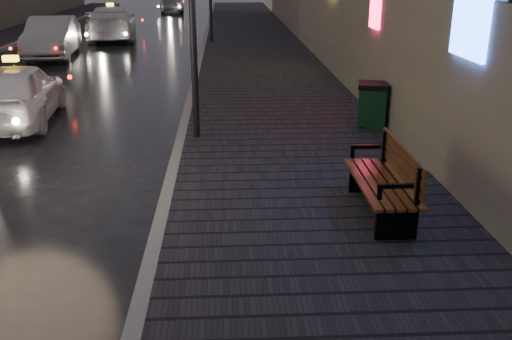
{
  "coord_description": "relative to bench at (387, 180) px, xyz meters",
  "views": [
    {
      "loc": [
        2.5,
        -5.91,
        3.69
      ],
      "look_at": [
        2.91,
        1.87,
        0.85
      ],
      "focal_mm": 40.0,
      "sensor_mm": 36.0,
      "label": 1
    }
  ],
  "objects": [
    {
      "name": "car_far",
      "position": [
        -6.46,
        38.79,
        0.07
      ],
      "size": [
        2.25,
        4.56,
        1.49
      ],
      "primitive_type": "imported",
      "rotation": [
        0.0,
        0.0,
        3.26
      ],
      "color": "#9899A0",
      "rests_on": "ground"
    },
    {
      "name": "curb_far",
      "position": [
        -12.25,
        19.19,
        -0.6
      ],
      "size": [
        0.2,
        58.0,
        0.15
      ],
      "primitive_type": "cube",
      "color": "slate",
      "rests_on": "ground"
    },
    {
      "name": "bench",
      "position": [
        0.0,
        0.0,
        0.0
      ],
      "size": [
        0.71,
        2.06,
        1.05
      ],
      "rotation": [
        0.0,
        0.0,
        -0.0
      ],
      "color": "black",
      "rests_on": "sidewalk"
    },
    {
      "name": "sidewalk",
      "position": [
        -0.95,
        19.19,
        -0.6
      ],
      "size": [
        4.6,
        58.0,
        0.15
      ],
      "primitive_type": "cube",
      "color": "black",
      "rests_on": "ground"
    },
    {
      "name": "trash_bin",
      "position": [
        0.95,
        4.77,
        -0.01
      ],
      "size": [
        0.79,
        0.79,
        1.01
      ],
      "rotation": [
        0.0,
        0.0,
        -0.23
      ],
      "color": "black",
      "rests_on": "sidewalk"
    },
    {
      "name": "ground",
      "position": [
        -4.85,
        -1.81,
        -0.68
      ],
      "size": [
        120.0,
        120.0,
        0.0
      ],
      "primitive_type": "plane",
      "color": "black",
      "rests_on": "ground"
    },
    {
      "name": "taxi_near",
      "position": [
        -7.42,
        6.11,
        0.07
      ],
      "size": [
        2.16,
        4.51,
        1.49
      ],
      "primitive_type": "imported",
      "rotation": [
        0.0,
        0.0,
        3.23
      ],
      "color": "white",
      "rests_on": "ground"
    },
    {
      "name": "taxi_mid",
      "position": [
        -8.05,
        22.13,
        0.15
      ],
      "size": [
        3.06,
        5.97,
        1.66
      ],
      "primitive_type": "imported",
      "rotation": [
        0.0,
        0.0,
        3.28
      ],
      "color": "white",
      "rests_on": "ground"
    },
    {
      "name": "curb",
      "position": [
        -3.35,
        19.19,
        -0.6
      ],
      "size": [
        0.2,
        58.0,
        0.15
      ],
      "primitive_type": "cube",
      "color": "slate",
      "rests_on": "ground"
    },
    {
      "name": "car_left_mid",
      "position": [
        -9.46,
        16.57,
        0.13
      ],
      "size": [
        2.18,
        5.02,
        1.61
      ],
      "primitive_type": "imported",
      "rotation": [
        0.0,
        0.0,
        0.1
      ],
      "color": "#9C9CA4",
      "rests_on": "ground"
    }
  ]
}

